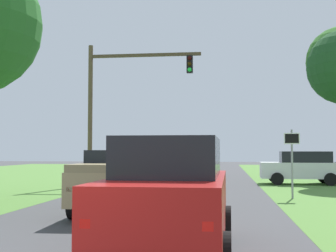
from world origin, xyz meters
TOP-DOWN VIEW (x-y plane):
  - ground_plane at (0.00, 10.24)m, footprint 120.00×120.00m
  - red_suv_near at (1.37, 3.75)m, footprint 2.16×4.84m
  - pickup_truck_lead at (-0.73, 9.27)m, footprint 2.43×5.62m
  - traffic_light at (-3.29, 19.08)m, footprint 6.06×0.40m
  - keep_moving_sign at (4.92, 13.70)m, footprint 0.60×0.09m
  - crossing_suv_far at (6.55, 21.35)m, footprint 4.46×2.14m

SIDE VIEW (x-z plane):
  - ground_plane at x=0.00m, z-range 0.00..0.00m
  - crossing_suv_far at x=6.55m, z-range 0.04..1.85m
  - pickup_truck_lead at x=-0.73m, z-range 0.04..1.91m
  - red_suv_near at x=1.37m, z-range 0.04..2.13m
  - keep_moving_sign at x=4.92m, z-range 0.37..3.04m
  - traffic_light at x=-3.29m, z-range 1.11..8.62m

